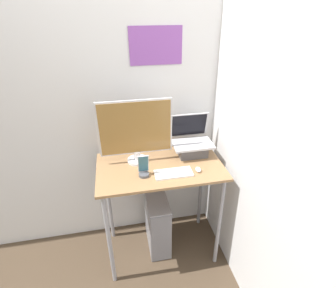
# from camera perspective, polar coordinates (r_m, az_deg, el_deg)

# --- Properties ---
(ground_plane) EXTENTS (12.00, 12.00, 0.00)m
(ground_plane) POSITION_cam_1_polar(r_m,az_deg,el_deg) (2.44, -0.08, -26.53)
(ground_plane) COLOR #473828
(wall_back) EXTENTS (6.00, 0.06, 2.60)m
(wall_back) POSITION_cam_1_polar(r_m,az_deg,el_deg) (2.16, -3.67, 9.51)
(wall_back) COLOR silver
(wall_back) RESTS_ON ground_plane
(wall_side_right) EXTENTS (0.05, 6.00, 2.60)m
(wall_side_right) POSITION_cam_1_polar(r_m,az_deg,el_deg) (1.76, 18.14, 3.62)
(wall_side_right) COLOR silver
(wall_side_right) RESTS_ON ground_plane
(desk) EXTENTS (0.95, 0.56, 0.90)m
(desk) POSITION_cam_1_polar(r_m,az_deg,el_deg) (2.08, -1.70, -7.64)
(desk) COLOR #936D47
(desk) RESTS_ON ground_plane
(laptop) EXTENTS (0.32, 0.26, 0.32)m
(laptop) POSITION_cam_1_polar(r_m,az_deg,el_deg) (2.12, 5.21, -0.13)
(laptop) COLOR #4C4C51
(laptop) RESTS_ON desk
(monitor) EXTENTS (0.55, 0.16, 0.50)m
(monitor) POSITION_cam_1_polar(r_m,az_deg,el_deg) (1.95, -7.03, 2.66)
(monitor) COLOR silver
(monitor) RESTS_ON desk
(keyboard) EXTENTS (0.28, 0.12, 0.02)m
(keyboard) POSITION_cam_1_polar(r_m,az_deg,el_deg) (1.91, 1.22, -6.36)
(keyboard) COLOR white
(keyboard) RESTS_ON desk
(mouse) EXTENTS (0.04, 0.06, 0.03)m
(mouse) POSITION_cam_1_polar(r_m,az_deg,el_deg) (1.95, 6.59, -5.55)
(mouse) COLOR white
(mouse) RESTS_ON desk
(cell_phone) EXTENTS (0.08, 0.08, 0.17)m
(cell_phone) POSITION_cam_1_polar(r_m,az_deg,el_deg) (1.88, -5.32, -5.55)
(cell_phone) COLOR #4C4C51
(cell_phone) RESTS_ON desk
(computer_tower) EXTENTS (0.18, 0.40, 0.53)m
(computer_tower) POSITION_cam_1_polar(r_m,az_deg,el_deg) (2.45, -2.34, -16.65)
(computer_tower) COLOR gray
(computer_tower) RESTS_ON ground_plane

